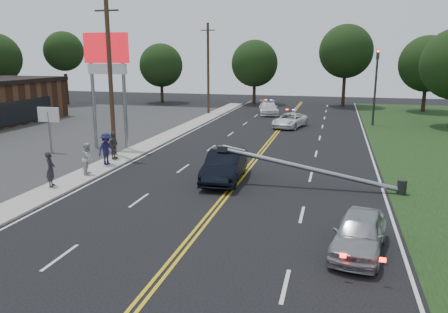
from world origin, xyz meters
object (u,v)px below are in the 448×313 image
(utility_pole_mid, at_px, (110,78))
(emergency_b, at_px, (268,108))
(traffic_signal, at_px, (376,81))
(emergency_a, at_px, (290,120))
(crashed_sedan, at_px, (225,166))
(waiting_sedan, at_px, (359,233))
(fallen_streetlight, at_px, (319,170))
(bystander_b, at_px, (88,158))
(bystander_a, at_px, (51,169))
(pylon_sign, at_px, (107,63))
(small_sign, at_px, (49,119))
(utility_pole_far, at_px, (208,69))
(bystander_d, at_px, (113,145))
(bystander_c, at_px, (106,149))

(utility_pole_mid, distance_m, emergency_b, 24.66)
(traffic_signal, relative_size, utility_pole_mid, 0.70)
(utility_pole_mid, bearing_deg, emergency_a, 56.11)
(emergency_a, bearing_deg, traffic_signal, 37.92)
(crashed_sedan, distance_m, emergency_b, 27.22)
(waiting_sedan, relative_size, emergency_b, 0.80)
(fallen_streetlight, bearing_deg, waiting_sedan, -77.04)
(traffic_signal, xyz_separation_m, crashed_sedan, (-9.00, -21.81, -3.39))
(traffic_signal, relative_size, emergency_a, 1.52)
(utility_pole_mid, xyz_separation_m, bystander_b, (1.01, -4.80, -4.09))
(utility_pole_mid, height_order, bystander_a, utility_pole_mid)
(crashed_sedan, relative_size, emergency_a, 1.07)
(crashed_sedan, relative_size, bystander_b, 2.84)
(pylon_sign, height_order, emergency_b, pylon_sign)
(small_sign, relative_size, traffic_signal, 0.44)
(utility_pole_far, relative_size, emergency_a, 2.16)
(emergency_a, distance_m, emergency_b, 9.14)
(pylon_sign, distance_m, utility_pole_mid, 2.55)
(waiting_sedan, bearing_deg, pylon_sign, 150.93)
(utility_pole_mid, bearing_deg, fallen_streetlight, -16.64)
(pylon_sign, bearing_deg, small_sign, -150.26)
(utility_pole_mid, relative_size, emergency_a, 2.16)
(small_sign, xyz_separation_m, crashed_sedan, (13.30, -3.81, -1.52))
(emergency_a, distance_m, bystander_d, 18.59)
(waiting_sedan, distance_m, emergency_a, 26.43)
(fallen_streetlight, distance_m, crashed_sedan, 4.89)
(traffic_signal, relative_size, bystander_c, 3.69)
(emergency_a, relative_size, bystander_b, 2.66)
(pylon_sign, bearing_deg, utility_pole_mid, -56.98)
(emergency_a, height_order, bystander_a, bystander_a)
(bystander_c, bearing_deg, crashed_sedan, -79.12)
(crashed_sedan, distance_m, emergency_a, 18.71)
(fallen_streetlight, xyz_separation_m, bystander_d, (-12.79, 2.78, 0.06))
(traffic_signal, bearing_deg, utility_pole_mid, -134.20)
(pylon_sign, relative_size, utility_pole_mid, 0.80)
(pylon_sign, xyz_separation_m, bystander_b, (2.31, -6.80, -5.00))
(utility_pole_mid, distance_m, emergency_a, 18.42)
(traffic_signal, xyz_separation_m, emergency_b, (-10.86, 5.35, -3.48))
(emergency_b, distance_m, bystander_a, 31.33)
(bystander_b, xyz_separation_m, bystander_c, (-0.08, 2.16, 0.08))
(emergency_b, bearing_deg, emergency_a, -81.20)
(fallen_streetlight, relative_size, emergency_b, 1.88)
(traffic_signal, xyz_separation_m, bystander_a, (-17.01, -25.36, -3.21))
(bystander_b, bearing_deg, bystander_a, 149.83)
(traffic_signal, bearing_deg, bystander_a, -123.85)
(waiting_sedan, bearing_deg, small_sign, 160.43)
(pylon_sign, relative_size, small_sign, 2.58)
(fallen_streetlight, height_order, bystander_a, fallen_streetlight)
(pylon_sign, height_order, bystander_d, pylon_sign)
(bystander_b, xyz_separation_m, bystander_d, (-0.41, 3.59, -0.01))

